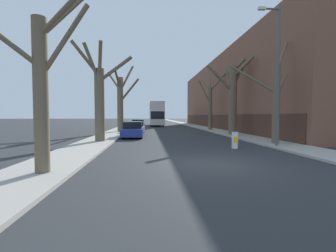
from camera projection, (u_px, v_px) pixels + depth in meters
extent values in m
plane|color=#2B2D30|center=(210.00, 164.00, 9.06)|extent=(300.00, 300.00, 0.00)
cube|color=#A39E93|center=(134.00, 123.00, 58.26)|extent=(2.57, 120.00, 0.12)
cube|color=#A39E93|center=(181.00, 123.00, 59.37)|extent=(2.57, 120.00, 0.12)
cube|color=brown|center=(242.00, 95.00, 35.90)|extent=(10.00, 43.84, 10.59)
cube|color=#492D21|center=(211.00, 121.00, 35.65)|extent=(0.12, 42.96, 2.12)
cylinder|color=brown|center=(41.00, 98.00, 7.24)|extent=(0.46, 0.46, 5.10)
cylinder|color=brown|center=(64.00, 10.00, 6.72)|extent=(2.05, 1.15, 1.41)
cylinder|color=brown|center=(1.00, 37.00, 6.44)|extent=(1.70, 1.49, 1.54)
cylinder|color=brown|center=(64.00, 41.00, 7.25)|extent=(1.64, 0.22, 2.46)
cylinder|color=brown|center=(75.00, 5.00, 7.62)|extent=(2.15, 1.09, 2.65)
cylinder|color=brown|center=(100.00, 106.00, 16.37)|extent=(0.70, 0.70, 5.39)
cylinder|color=brown|center=(86.00, 59.00, 15.74)|extent=(1.93, 1.13, 2.36)
cylinder|color=brown|center=(92.00, 63.00, 15.64)|extent=(1.05, 1.46, 2.54)
cylinder|color=brown|center=(115.00, 69.00, 16.21)|extent=(2.54, 0.56, 1.91)
cylinder|color=brown|center=(100.00, 87.00, 17.68)|extent=(0.82, 3.01, 2.19)
cylinder|color=brown|center=(100.00, 62.00, 15.66)|extent=(0.68, 1.48, 2.72)
cylinder|color=brown|center=(120.00, 105.00, 26.74)|extent=(0.71, 0.71, 6.52)
cylinder|color=brown|center=(129.00, 90.00, 26.72)|extent=(2.38, 0.33, 2.88)
cylinder|color=brown|center=(118.00, 78.00, 27.72)|extent=(1.18, 2.59, 2.39)
cylinder|color=brown|center=(114.00, 81.00, 27.49)|extent=(1.99, 2.22, 2.59)
cylinder|color=brown|center=(127.00, 79.00, 27.16)|extent=(1.76, 1.34, 3.28)
cylinder|color=brown|center=(117.00, 79.00, 25.38)|extent=(0.53, 2.62, 2.03)
cylinder|color=brown|center=(276.00, 105.00, 14.92)|extent=(0.47, 0.47, 5.40)
cylinder|color=brown|center=(281.00, 88.00, 15.26)|extent=(1.30, 0.91, 1.89)
cylinder|color=brown|center=(253.00, 79.00, 15.12)|extent=(2.98, 1.00, 2.04)
cylinder|color=brown|center=(282.00, 56.00, 15.34)|extent=(1.54, 1.23, 2.34)
cylinder|color=brown|center=(233.00, 101.00, 22.31)|extent=(0.80, 0.80, 6.86)
cylinder|color=brown|center=(220.00, 79.00, 22.03)|extent=(2.81, 0.43, 2.76)
cylinder|color=brown|center=(243.00, 67.00, 21.39)|extent=(1.61, 1.97, 1.76)
cylinder|color=brown|center=(240.00, 65.00, 22.94)|extent=(2.22, 1.78, 2.11)
cylinder|color=brown|center=(239.00, 74.00, 22.24)|extent=(1.57, 0.29, 2.58)
cylinder|color=brown|center=(229.00, 78.00, 22.76)|extent=(0.73, 1.49, 2.32)
cylinder|color=brown|center=(210.00, 109.00, 30.19)|extent=(0.49, 0.49, 5.80)
cylinder|color=brown|center=(205.00, 92.00, 29.95)|extent=(1.79, 0.31, 3.20)
cylinder|color=brown|center=(205.00, 84.00, 31.03)|extent=(1.24, 2.29, 2.45)
cylinder|color=brown|center=(210.00, 83.00, 30.66)|extent=(0.43, 1.43, 2.65)
cylinder|color=brown|center=(218.00, 82.00, 29.58)|extent=(1.86, 1.26, 2.26)
cube|color=silver|center=(156.00, 118.00, 44.15)|extent=(2.59, 11.26, 2.49)
cube|color=silver|center=(156.00, 107.00, 44.06)|extent=(2.54, 11.04, 1.54)
cube|color=#B8B1A9|center=(156.00, 103.00, 44.02)|extent=(2.54, 11.04, 0.12)
cube|color=black|center=(156.00, 115.00, 44.13)|extent=(2.62, 9.91, 1.29)
cube|color=black|center=(156.00, 107.00, 44.05)|extent=(2.62, 9.91, 1.17)
cube|color=black|center=(158.00, 115.00, 38.54)|extent=(2.33, 0.06, 1.36)
cylinder|color=black|center=(151.00, 124.00, 40.74)|extent=(0.30, 0.98, 0.98)
cylinder|color=black|center=(163.00, 124.00, 40.94)|extent=(0.30, 0.98, 0.98)
cylinder|color=black|center=(151.00, 123.00, 47.24)|extent=(0.30, 0.98, 0.98)
cylinder|color=black|center=(161.00, 123.00, 47.44)|extent=(0.30, 0.98, 0.98)
cube|color=navy|center=(133.00, 132.00, 20.32)|extent=(1.84, 4.00, 0.65)
cube|color=black|center=(133.00, 125.00, 20.53)|extent=(1.62, 2.08, 0.60)
cylinder|color=black|center=(122.00, 135.00, 19.06)|extent=(0.20, 0.62, 0.62)
cylinder|color=black|center=(141.00, 135.00, 19.20)|extent=(0.20, 0.62, 0.62)
cylinder|color=black|center=(125.00, 133.00, 21.45)|extent=(0.20, 0.62, 0.62)
cylinder|color=black|center=(142.00, 133.00, 21.59)|extent=(0.20, 0.62, 0.62)
cube|color=#9EA3AD|center=(136.00, 129.00, 25.98)|extent=(1.89, 4.22, 0.57)
cube|color=black|center=(136.00, 124.00, 26.20)|extent=(1.66, 2.19, 0.58)
cylinder|color=black|center=(128.00, 131.00, 24.65)|extent=(0.20, 0.63, 0.63)
cylinder|color=black|center=(143.00, 131.00, 24.80)|extent=(0.20, 0.63, 0.63)
cylinder|color=black|center=(130.00, 129.00, 27.17)|extent=(0.20, 0.63, 0.63)
cylinder|color=black|center=(144.00, 129.00, 27.32)|extent=(0.20, 0.63, 0.63)
cube|color=navy|center=(138.00, 126.00, 31.39)|extent=(1.78, 4.47, 0.62)
cube|color=black|center=(138.00, 122.00, 31.62)|extent=(1.57, 2.33, 0.64)
cylinder|color=black|center=(132.00, 128.00, 29.99)|extent=(0.20, 0.62, 0.62)
cylinder|color=black|center=(144.00, 128.00, 30.13)|extent=(0.20, 0.62, 0.62)
cylinder|color=black|center=(133.00, 127.00, 32.66)|extent=(0.20, 0.62, 0.62)
cylinder|color=black|center=(144.00, 127.00, 32.80)|extent=(0.20, 0.62, 0.62)
cylinder|color=#4C4F54|center=(278.00, 78.00, 13.61)|extent=(0.16, 0.16, 8.50)
cylinder|color=#4C4F54|center=(271.00, 9.00, 13.37)|extent=(1.10, 0.11, 0.11)
cube|color=beige|center=(262.00, 8.00, 13.32)|extent=(0.44, 0.20, 0.16)
cylinder|color=white|center=(235.00, 140.00, 13.51)|extent=(0.37, 0.37, 0.99)
cube|color=yellow|center=(236.00, 140.00, 13.32)|extent=(0.26, 0.01, 0.36)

